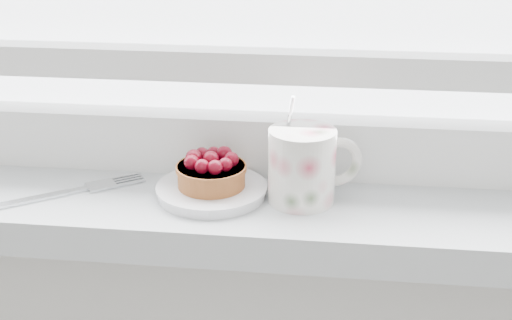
% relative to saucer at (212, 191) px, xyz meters
% --- Properties ---
extents(saucer, '(0.12, 0.12, 0.01)m').
position_rel_saucer_xyz_m(saucer, '(0.00, 0.00, 0.00)').
color(saucer, white).
rests_on(saucer, windowsill).
extents(raspberry_tart, '(0.08, 0.08, 0.04)m').
position_rel_saucer_xyz_m(raspberry_tart, '(-0.00, -0.00, 0.02)').
color(raspberry_tart, brown).
rests_on(raspberry_tart, saucer).
extents(floral_mug, '(0.11, 0.09, 0.12)m').
position_rel_saucer_xyz_m(floral_mug, '(0.10, 0.00, 0.04)').
color(floral_mug, silver).
rests_on(floral_mug, windowsill).
extents(fork, '(0.18, 0.14, 0.00)m').
position_rel_saucer_xyz_m(fork, '(-0.17, -0.02, -0.00)').
color(fork, silver).
rests_on(fork, windowsill).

